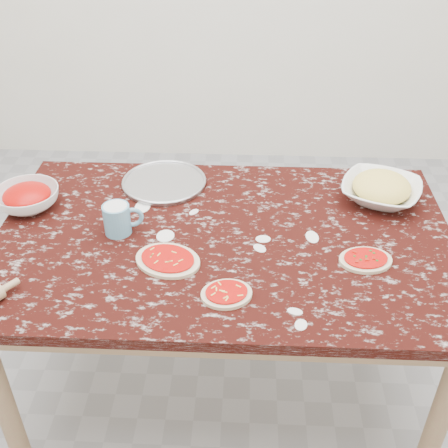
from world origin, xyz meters
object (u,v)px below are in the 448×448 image
at_px(pizza_tray, 164,183).
at_px(cheese_bowl, 381,191).
at_px(flour_mug, 118,219).
at_px(worktable, 224,254).
at_px(sauce_bowl, 28,198).

distance_m(pizza_tray, cheese_bowl, 0.84).
height_order(cheese_bowl, flour_mug, flour_mug).
bearing_deg(pizza_tray, worktable, -52.72).
distance_m(pizza_tray, flour_mug, 0.35).
height_order(worktable, pizza_tray, pizza_tray).
bearing_deg(sauce_bowl, worktable, -11.36).
relative_size(pizza_tray, sauce_bowl, 1.39).
relative_size(worktable, pizza_tray, 4.89).
height_order(worktable, flour_mug, flour_mug).
xyz_separation_m(pizza_tray, cheese_bowl, (0.84, -0.07, 0.03)).
distance_m(sauce_bowl, flour_mug, 0.40).
relative_size(sauce_bowl, cheese_bowl, 0.81).
bearing_deg(sauce_bowl, cheese_bowl, 4.91).
bearing_deg(worktable, cheese_bowl, 24.19).
bearing_deg(cheese_bowl, flour_mug, -164.88).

